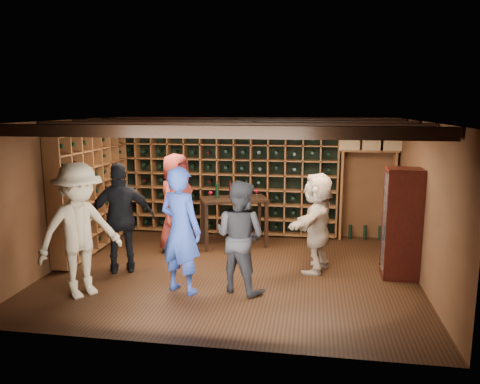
% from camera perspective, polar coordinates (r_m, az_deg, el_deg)
% --- Properties ---
extents(ground, '(6.00, 6.00, 0.00)m').
position_cam_1_polar(ground, '(7.95, -1.00, -9.68)').
color(ground, black).
rests_on(ground, ground).
extents(room_shell, '(6.00, 6.00, 6.00)m').
position_cam_1_polar(room_shell, '(7.52, -0.99, 8.03)').
color(room_shell, '#57341E').
rests_on(room_shell, ground).
extents(wine_rack_back, '(4.65, 0.30, 2.20)m').
position_cam_1_polar(wine_rack_back, '(9.98, -1.67, 1.31)').
color(wine_rack_back, brown).
rests_on(wine_rack_back, ground).
extents(wine_rack_left, '(0.30, 2.65, 2.20)m').
position_cam_1_polar(wine_rack_left, '(9.30, -17.54, 0.14)').
color(wine_rack_left, brown).
rests_on(wine_rack_left, ground).
extents(crate_shelf, '(1.20, 0.32, 2.07)m').
position_cam_1_polar(crate_shelf, '(9.81, 15.43, 3.24)').
color(crate_shelf, brown).
rests_on(crate_shelf, ground).
extents(display_cabinet, '(0.55, 0.50, 1.75)m').
position_cam_1_polar(display_cabinet, '(7.91, 19.04, -3.89)').
color(display_cabinet, black).
rests_on(display_cabinet, ground).
extents(man_blue_shirt, '(0.81, 0.68, 1.89)m').
position_cam_1_polar(man_blue_shirt, '(6.92, -7.25, -4.65)').
color(man_blue_shirt, navy).
rests_on(man_blue_shirt, ground).
extents(man_grey_suit, '(1.00, 0.91, 1.68)m').
position_cam_1_polar(man_grey_suit, '(6.93, -0.01, -5.45)').
color(man_grey_suit, black).
rests_on(man_grey_suit, ground).
extents(guest_red_floral, '(0.82, 1.04, 1.87)m').
position_cam_1_polar(guest_red_floral, '(8.92, -7.78, -1.30)').
color(guest_red_floral, maroon).
rests_on(guest_red_floral, ground).
extents(guest_woman_black, '(1.16, 0.84, 1.83)m').
position_cam_1_polar(guest_woman_black, '(7.94, -14.24, -3.13)').
color(guest_woman_black, black).
rests_on(guest_woman_black, ground).
extents(guest_khaki, '(1.34, 1.45, 1.95)m').
position_cam_1_polar(guest_khaki, '(7.11, -18.97, -4.47)').
color(guest_khaki, gray).
rests_on(guest_khaki, ground).
extents(guest_beige, '(0.94, 1.62, 1.67)m').
position_cam_1_polar(guest_beige, '(7.88, 9.38, -3.67)').
color(guest_beige, '#C1A88E').
rests_on(guest_beige, ground).
extents(tasting_table, '(1.43, 1.06, 1.25)m').
position_cam_1_polar(tasting_table, '(9.16, -0.77, -1.48)').
color(tasting_table, black).
rests_on(tasting_table, ground).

